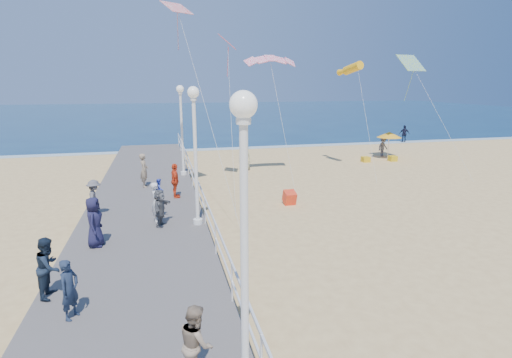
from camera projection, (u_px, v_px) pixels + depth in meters
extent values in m
plane|color=#E6C178|center=(323.00, 223.00, 17.11)|extent=(160.00, 160.00, 0.00)
cube|color=#0D2C4E|center=(193.00, 114.00, 78.55)|extent=(160.00, 90.00, 0.05)
cube|color=silver|center=(235.00, 148.00, 36.48)|extent=(160.00, 1.20, 0.04)
cube|color=slate|center=(142.00, 233.00, 15.35)|extent=(5.00, 44.00, 0.40)
cube|color=white|center=(205.00, 198.00, 15.62)|extent=(0.05, 42.00, 0.06)
cube|color=white|center=(205.00, 210.00, 15.73)|extent=(0.05, 42.00, 0.04)
cylinder|color=white|center=(245.00, 264.00, 6.71)|extent=(0.14, 0.14, 4.70)
sphere|color=white|center=(243.00, 105.00, 6.10)|extent=(0.44, 0.44, 0.44)
cylinder|color=white|center=(198.00, 221.00, 15.77)|extent=(0.36, 0.36, 0.20)
cylinder|color=white|center=(196.00, 163.00, 15.22)|extent=(0.14, 0.14, 4.70)
sphere|color=white|center=(193.00, 92.00, 14.60)|extent=(0.44, 0.44, 0.44)
cylinder|color=white|center=(184.00, 173.00, 24.28)|extent=(0.36, 0.36, 0.20)
cylinder|color=white|center=(182.00, 135.00, 23.73)|extent=(0.14, 0.14, 4.70)
sphere|color=white|center=(180.00, 89.00, 23.11)|extent=(0.44, 0.44, 0.44)
imported|color=silver|center=(156.00, 202.00, 15.92)|extent=(0.43, 0.61, 1.61)
imported|color=blue|center=(159.00, 189.00, 15.98)|extent=(0.36, 0.44, 0.87)
imported|color=#1C273D|center=(70.00, 289.00, 9.31)|extent=(0.56, 0.64, 1.47)
imported|color=gray|center=(196.00, 343.00, 7.34)|extent=(0.66, 0.80, 1.53)
imported|color=#58575C|center=(95.00, 198.00, 16.51)|extent=(0.66, 1.05, 1.56)
imported|color=red|center=(175.00, 181.00, 19.23)|extent=(0.49, 1.02, 1.69)
imported|color=#1B1A39|center=(94.00, 222.00, 13.46)|extent=(0.63, 0.89, 1.73)
imported|color=#595A5E|center=(160.00, 208.00, 15.40)|extent=(0.88, 1.43, 1.47)
imported|color=gray|center=(144.00, 170.00, 21.24)|extent=(0.44, 0.66, 1.81)
imported|color=#182335|center=(49.00, 267.00, 10.30)|extent=(0.70, 0.85, 1.61)
imported|color=#56565B|center=(383.00, 147.00, 32.47)|extent=(1.17, 0.92, 1.59)
imported|color=#171A32|center=(404.00, 134.00, 40.10)|extent=(1.10, 0.70, 1.74)
imported|color=#99976A|center=(245.00, 157.00, 27.27)|extent=(1.02, 0.97, 1.76)
cube|color=red|center=(289.00, 199.00, 19.59)|extent=(0.58, 0.73, 0.74)
cylinder|color=white|center=(388.00, 147.00, 31.44)|extent=(0.05, 0.05, 1.80)
cone|color=#FBA61A|center=(389.00, 135.00, 31.21)|extent=(1.90, 1.90, 0.45)
cube|color=gold|center=(393.00, 158.00, 30.61)|extent=(0.55, 0.55, 0.40)
cube|color=gold|center=(366.00, 159.00, 30.26)|extent=(0.55, 0.55, 0.40)
cylinder|color=#FFB215|center=(353.00, 68.00, 26.08)|extent=(1.01, 2.70, 1.08)
cube|color=#FF5D6D|center=(227.00, 42.00, 21.26)|extent=(1.16, 1.34, 0.75)
cube|color=blue|center=(411.00, 63.00, 27.84)|extent=(1.93, 1.60, 1.15)
cube|color=red|center=(177.00, 8.00, 18.60)|extent=(1.57, 1.53, 0.62)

